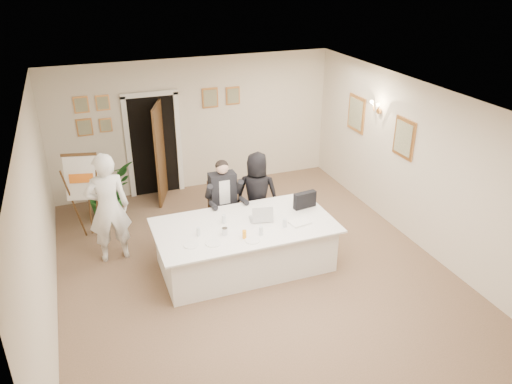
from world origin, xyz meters
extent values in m
plane|color=brown|center=(0.00, 0.00, 0.00)|extent=(7.00, 7.00, 0.00)
cube|color=white|center=(0.00, 0.00, 2.80)|extent=(6.00, 7.00, 0.02)
cube|color=beige|center=(0.00, 3.50, 1.40)|extent=(6.00, 0.10, 2.80)
cube|color=beige|center=(0.00, -3.50, 1.40)|extent=(6.00, 0.10, 2.80)
cube|color=beige|center=(-3.00, 0.00, 1.40)|extent=(0.10, 7.00, 2.80)
cube|color=beige|center=(3.00, 0.00, 1.40)|extent=(0.10, 7.00, 2.80)
cube|color=black|center=(-0.90, 3.47, 1.05)|extent=(0.92, 0.06, 2.10)
cube|color=white|center=(-1.42, 3.44, 1.05)|extent=(0.10, 0.06, 2.20)
cube|color=white|center=(-0.38, 3.44, 1.05)|extent=(0.10, 0.06, 2.20)
cube|color=#402714|center=(-0.85, 3.05, 1.03)|extent=(0.33, 0.81, 2.02)
cube|color=white|center=(-0.08, 0.12, 0.38)|extent=(2.66, 1.33, 0.75)
cube|color=white|center=(-0.08, 0.12, 0.76)|extent=(2.84, 1.51, 0.03)
cube|color=white|center=(-2.38, 1.91, 1.20)|extent=(0.57, 0.28, 0.78)
imported|color=white|center=(-2.06, 1.11, 0.94)|extent=(0.71, 0.49, 1.89)
imported|color=black|center=(0.50, 1.10, 0.78)|extent=(0.90, 0.77, 1.55)
imported|color=#1C551D|center=(-2.00, 2.62, 0.55)|extent=(1.31, 1.31, 1.10)
cube|color=black|center=(1.07, 0.32, 0.91)|extent=(0.41, 0.16, 0.28)
cube|color=white|center=(0.76, -0.16, 0.79)|extent=(0.35, 0.27, 0.03)
cylinder|color=white|center=(-1.03, -0.21, 0.78)|extent=(0.22, 0.22, 0.01)
cylinder|color=white|center=(-0.71, -0.27, 0.78)|extent=(0.25, 0.25, 0.01)
cylinder|color=white|center=(-0.13, -0.39, 0.78)|extent=(0.26, 0.26, 0.01)
cylinder|color=silver|center=(-0.85, 0.03, 0.84)|extent=(0.06, 0.06, 0.14)
cylinder|color=silver|center=(0.05, -0.28, 0.84)|extent=(0.08, 0.08, 0.14)
cylinder|color=silver|center=(0.48, -0.18, 0.84)|extent=(0.08, 0.08, 0.14)
cylinder|color=silver|center=(-0.37, 0.29, 0.84)|extent=(0.07, 0.07, 0.14)
cylinder|color=orange|center=(-0.22, -0.28, 0.84)|extent=(0.07, 0.07, 0.13)
cylinder|color=silver|center=(-0.47, -0.07, 0.83)|extent=(0.10, 0.10, 0.11)
camera|label=1|loc=(-2.33, -6.42, 4.63)|focal=35.00mm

